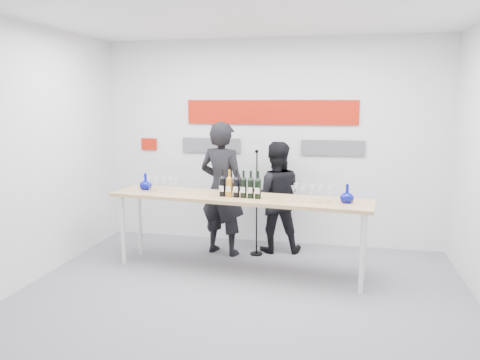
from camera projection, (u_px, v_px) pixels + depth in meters
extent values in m
plane|color=slate|center=(243.00, 293.00, 5.20)|extent=(5.00, 5.00, 0.00)
cube|color=silver|center=(271.00, 143.00, 6.88)|extent=(5.00, 0.04, 3.00)
cube|color=#B11607|center=(271.00, 112.00, 6.77)|extent=(2.50, 0.02, 0.35)
cube|color=#59595E|center=(211.00, 145.00, 7.04)|extent=(0.90, 0.02, 0.22)
cube|color=#59595E|center=(333.00, 148.00, 6.67)|extent=(0.90, 0.02, 0.22)
cube|color=#B11607|center=(149.00, 144.00, 7.25)|extent=(0.25, 0.02, 0.18)
cube|color=tan|center=(238.00, 198.00, 5.71)|extent=(3.27, 0.97, 0.04)
cylinder|color=silver|center=(123.00, 230.00, 6.04)|extent=(0.05, 0.05, 0.92)
cylinder|color=silver|center=(362.00, 254.00, 5.13)|extent=(0.05, 0.05, 0.92)
cylinder|color=silver|center=(140.00, 222.00, 6.44)|extent=(0.05, 0.05, 0.92)
cylinder|color=silver|center=(364.00, 242.00, 5.53)|extent=(0.05, 0.05, 0.92)
imported|color=black|center=(222.00, 189.00, 6.43)|extent=(0.77, 0.61, 1.84)
imported|color=black|center=(275.00, 197.00, 6.56)|extent=(0.84, 0.71, 1.56)
cylinder|color=black|center=(256.00, 254.00, 6.51)|extent=(0.17, 0.17, 0.02)
cylinder|color=black|center=(257.00, 204.00, 6.39)|extent=(0.02, 0.02, 1.43)
sphere|color=black|center=(257.00, 151.00, 6.24)|extent=(0.05, 0.05, 0.05)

